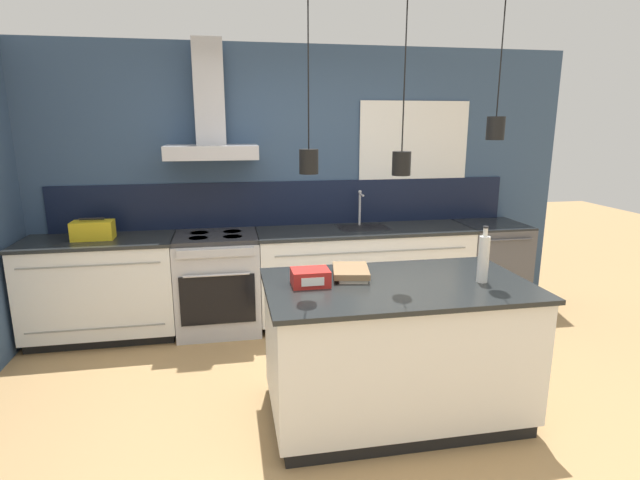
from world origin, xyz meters
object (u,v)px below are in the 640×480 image
Objects in this scene: oven_range at (218,283)px; bottle_on_island at (483,258)px; book_stack at (351,272)px; dishwasher at (489,267)px; red_supply_box at (310,277)px; yellow_toolbox at (93,230)px.

bottle_on_island is (1.68, -1.70, 0.61)m from oven_range.
bottle_on_island is 0.84m from book_stack.
red_supply_box reaches higher than dishwasher.
red_supply_box is at bearing -157.22° from book_stack.
book_stack is 1.64× the size of red_supply_box.
dishwasher is 2.68m from red_supply_box.
book_stack reaches higher than oven_range.
dishwasher is at bearing 38.62° from book_stack.
book_stack is at bearing -58.31° from oven_range.
oven_range is 1.77m from book_stack.
dishwasher is at bearing 36.74° from red_supply_box.
bottle_on_island is 1.09m from red_supply_box.
oven_range is 2.68× the size of yellow_toolbox.
book_stack is (0.89, -1.45, 0.49)m from oven_range.
dishwasher is 2.68× the size of yellow_toolbox.
yellow_toolbox is at bearing 143.00° from book_stack.
book_stack is (-1.82, -1.45, 0.49)m from dishwasher.
red_supply_box is at bearing 172.86° from bottle_on_island.
red_supply_box is (0.60, -1.57, 0.51)m from oven_range.
book_stack is at bearing 22.78° from red_supply_box.
oven_range and dishwasher have the same top height.
dishwasher is 3.92× the size of red_supply_box.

